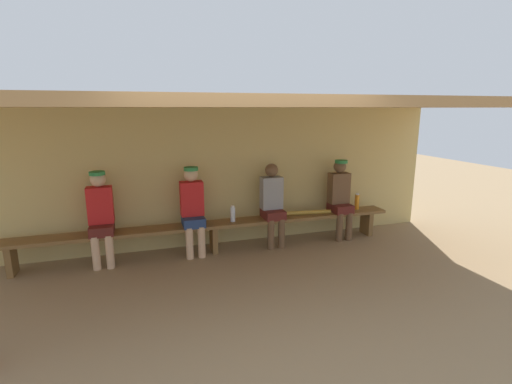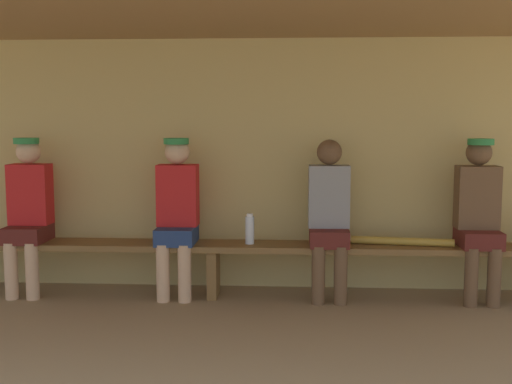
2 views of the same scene
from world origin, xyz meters
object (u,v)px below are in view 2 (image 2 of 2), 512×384
Objects in this scene: player_near_post at (28,208)px; player_in_blue at (479,212)px; water_bottle_clear at (250,229)px; baseball_bat at (402,241)px; bench at (213,252)px; player_leftmost at (329,213)px; player_with_sunglasses at (177,209)px.

player_in_blue is (3.79, 0.00, 0.00)m from player_near_post.
water_bottle_clear reaches higher than baseball_bat.
player_near_post reaches higher than water_bottle_clear.
bench is 0.37m from water_bottle_clear.
water_bottle_clear is at bearing -1.12° from bench.
baseball_bat is at bearing -0.29° from player_leftmost.
bench is at bearing 178.88° from water_bottle_clear.
player_with_sunglasses is at bearing 179.10° from water_bottle_clear.
player_with_sunglasses reaches higher than water_bottle_clear.
water_bottle_clear is 0.31× the size of baseball_bat.
water_bottle_clear is 1.27m from baseball_bat.
player_in_blue is 5.26× the size of water_bottle_clear.
player_in_blue is (2.19, 0.00, 0.36)m from bench.
bench is at bearing -179.82° from player_leftmost.
player_in_blue is at bearing 0.09° from bench.
bench is at bearing -0.66° from player_with_sunglasses.
player_in_blue is 1.22m from player_leftmost.
bench is at bearing -172.33° from baseball_bat.
player_leftmost is at bearing -0.01° from player_near_post.
player_with_sunglasses reaches higher than baseball_bat.
player_with_sunglasses is 1.01× the size of player_leftmost.
player_with_sunglasses is at bearing 180.00° from player_in_blue.
player_in_blue reaches higher than water_bottle_clear.
player_with_sunglasses is 1.61× the size of baseball_bat.
player_with_sunglasses is at bearing 179.34° from bench.
player_near_post reaches higher than player_leftmost.
player_in_blue is 1.61× the size of baseball_bat.
water_bottle_clear is (-0.66, -0.01, -0.15)m from player_leftmost.
bench is 4.49× the size of player_leftmost.
player_in_blue reaches higher than baseball_bat.
player_near_post is 2.56m from player_leftmost.
player_leftmost is at bearing -179.98° from player_in_blue.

